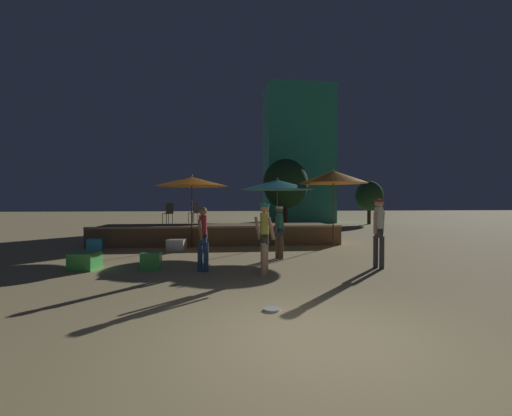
{
  "coord_description": "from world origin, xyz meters",
  "views": [
    {
      "loc": [
        -1.21,
        -4.2,
        1.79
      ],
      "look_at": [
        0.0,
        6.21,
        1.59
      ],
      "focal_mm": 24.0,
      "sensor_mm": 36.0,
      "label": 1
    }
  ],
  "objects_px": {
    "person_3": "(203,237)",
    "person_4": "(379,228)",
    "patio_umbrella_1": "(333,177)",
    "patio_umbrella_0": "(192,182)",
    "person_1": "(264,235)",
    "bistro_chair_0": "(195,211)",
    "cube_seat_1": "(95,245)",
    "frisbee_disc": "(272,309)",
    "patio_umbrella_2": "(277,185)",
    "bistro_chair_1": "(169,211)",
    "background_tree_0": "(369,196)",
    "cube_seat_0": "(151,261)",
    "cube_seat_3": "(177,245)",
    "cube_seat_2": "(85,261)",
    "person_0": "(279,230)",
    "background_tree_1": "(285,184)"
  },
  "relations": [
    {
      "from": "person_0",
      "to": "background_tree_1",
      "type": "xyz_separation_m",
      "value": [
        2.88,
        13.12,
        2.13
      ]
    },
    {
      "from": "background_tree_0",
      "to": "patio_umbrella_1",
      "type": "bearing_deg",
      "value": -120.19
    },
    {
      "from": "person_3",
      "to": "bistro_chair_0",
      "type": "distance_m",
      "value": 7.01
    },
    {
      "from": "cube_seat_1",
      "to": "cube_seat_2",
      "type": "xyz_separation_m",
      "value": [
        0.84,
        -3.25,
        -0.01
      ]
    },
    {
      "from": "patio_umbrella_2",
      "to": "person_0",
      "type": "xyz_separation_m",
      "value": [
        -0.46,
        -2.95,
        -1.55
      ]
    },
    {
      "from": "bistro_chair_1",
      "to": "cube_seat_2",
      "type": "bearing_deg",
      "value": 34.86
    },
    {
      "from": "frisbee_disc",
      "to": "background_tree_1",
      "type": "height_order",
      "value": "background_tree_1"
    },
    {
      "from": "bistro_chair_1",
      "to": "background_tree_0",
      "type": "bearing_deg",
      "value": 176.23
    },
    {
      "from": "cube_seat_1",
      "to": "cube_seat_2",
      "type": "distance_m",
      "value": 3.35
    },
    {
      "from": "patio_umbrella_1",
      "to": "background_tree_1",
      "type": "height_order",
      "value": "background_tree_1"
    },
    {
      "from": "person_0",
      "to": "background_tree_0",
      "type": "xyz_separation_m",
      "value": [
        10.06,
        15.31,
        1.31
      ]
    },
    {
      "from": "patio_umbrella_0",
      "to": "cube_seat_1",
      "type": "height_order",
      "value": "patio_umbrella_0"
    },
    {
      "from": "patio_umbrella_0",
      "to": "person_0",
      "type": "distance_m",
      "value": 4.47
    },
    {
      "from": "cube_seat_0",
      "to": "person_4",
      "type": "xyz_separation_m",
      "value": [
        6.03,
        -0.52,
        0.85
      ]
    },
    {
      "from": "patio_umbrella_1",
      "to": "patio_umbrella_0",
      "type": "bearing_deg",
      "value": 175.58
    },
    {
      "from": "person_3",
      "to": "background_tree_1",
      "type": "relative_size",
      "value": 0.34
    },
    {
      "from": "patio_umbrella_0",
      "to": "patio_umbrella_2",
      "type": "relative_size",
      "value": 0.98
    },
    {
      "from": "person_1",
      "to": "person_3",
      "type": "distance_m",
      "value": 1.63
    },
    {
      "from": "patio_umbrella_2",
      "to": "cube_seat_3",
      "type": "bearing_deg",
      "value": -168.84
    },
    {
      "from": "cube_seat_2",
      "to": "patio_umbrella_1",
      "type": "bearing_deg",
      "value": 24.32
    },
    {
      "from": "person_4",
      "to": "bistro_chair_1",
      "type": "xyz_separation_m",
      "value": [
        -6.37,
        6.34,
        0.28
      ]
    },
    {
      "from": "cube_seat_3",
      "to": "person_1",
      "type": "bearing_deg",
      "value": -60.38
    },
    {
      "from": "patio_umbrella_0",
      "to": "background_tree_1",
      "type": "relative_size",
      "value": 0.59
    },
    {
      "from": "patio_umbrella_1",
      "to": "cube_seat_1",
      "type": "height_order",
      "value": "patio_umbrella_1"
    },
    {
      "from": "patio_umbrella_0",
      "to": "person_1",
      "type": "xyz_separation_m",
      "value": [
        2.1,
        -5.34,
        -1.58
      ]
    },
    {
      "from": "bistro_chair_0",
      "to": "background_tree_0",
      "type": "bearing_deg",
      "value": 162.38
    },
    {
      "from": "person_3",
      "to": "person_4",
      "type": "height_order",
      "value": "person_4"
    },
    {
      "from": "person_0",
      "to": "background_tree_0",
      "type": "bearing_deg",
      "value": -73.83
    },
    {
      "from": "cube_seat_1",
      "to": "frisbee_disc",
      "type": "distance_m",
      "value": 8.82
    },
    {
      "from": "cube_seat_2",
      "to": "background_tree_1",
      "type": "relative_size",
      "value": 0.15
    },
    {
      "from": "patio_umbrella_0",
      "to": "patio_umbrella_1",
      "type": "xyz_separation_m",
      "value": [
        5.54,
        -0.43,
        0.19
      ]
    },
    {
      "from": "cube_seat_1",
      "to": "bistro_chair_0",
      "type": "xyz_separation_m",
      "value": [
        3.3,
        3.09,
        1.13
      ]
    },
    {
      "from": "cube_seat_2",
      "to": "person_3",
      "type": "distance_m",
      "value": 3.23
    },
    {
      "from": "person_0",
      "to": "bistro_chair_1",
      "type": "relative_size",
      "value": 1.82
    },
    {
      "from": "cube_seat_0",
      "to": "frisbee_disc",
      "type": "relative_size",
      "value": 1.82
    },
    {
      "from": "person_0",
      "to": "cube_seat_0",
      "type": "bearing_deg",
      "value": 68.75
    },
    {
      "from": "bistro_chair_1",
      "to": "cube_seat_0",
      "type": "bearing_deg",
      "value": 52.11
    },
    {
      "from": "patio_umbrella_1",
      "to": "patio_umbrella_2",
      "type": "relative_size",
      "value": 1.06
    },
    {
      "from": "bistro_chair_1",
      "to": "person_4",
      "type": "bearing_deg",
      "value": 93.9
    },
    {
      "from": "person_1",
      "to": "person_4",
      "type": "xyz_separation_m",
      "value": [
        3.18,
        0.57,
        0.09
      ]
    },
    {
      "from": "cube_seat_0",
      "to": "bistro_chair_0",
      "type": "height_order",
      "value": "bistro_chair_0"
    },
    {
      "from": "cube_seat_0",
      "to": "frisbee_disc",
      "type": "bearing_deg",
      "value": -54.84
    },
    {
      "from": "cube_seat_2",
      "to": "patio_umbrella_0",
      "type": "bearing_deg",
      "value": 58.48
    },
    {
      "from": "bistro_chair_0",
      "to": "frisbee_disc",
      "type": "height_order",
      "value": "bistro_chair_0"
    },
    {
      "from": "frisbee_disc",
      "to": "background_tree_0",
      "type": "distance_m",
      "value": 23.24
    },
    {
      "from": "patio_umbrella_2",
      "to": "person_0",
      "type": "bearing_deg",
      "value": -98.93
    },
    {
      "from": "person_4",
      "to": "bistro_chair_0",
      "type": "bearing_deg",
      "value": -174.83
    },
    {
      "from": "patio_umbrella_2",
      "to": "frisbee_disc",
      "type": "relative_size",
      "value": 10.86
    },
    {
      "from": "cube_seat_0",
      "to": "cube_seat_3",
      "type": "xyz_separation_m",
      "value": [
        0.26,
        3.47,
        -0.02
      ]
    },
    {
      "from": "patio_umbrella_1",
      "to": "cube_seat_0",
      "type": "distance_m",
      "value": 7.78
    }
  ]
}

